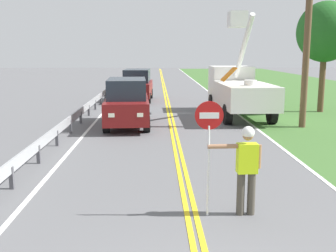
% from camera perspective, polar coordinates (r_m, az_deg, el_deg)
% --- Properties ---
extents(centerline_yellow_left, '(0.11, 110.00, 0.01)m').
position_cam_1_polar(centerline_yellow_left, '(24.05, -0.14, 2.54)').
color(centerline_yellow_left, yellow).
rests_on(centerline_yellow_left, ground).
extents(centerline_yellow_right, '(0.11, 110.00, 0.01)m').
position_cam_1_polar(centerline_yellow_right, '(24.06, 0.29, 2.54)').
color(centerline_yellow_right, yellow).
rests_on(centerline_yellow_right, ground).
extents(edge_line_right, '(0.12, 110.00, 0.01)m').
position_cam_1_polar(edge_line_right, '(24.43, 8.55, 2.54)').
color(edge_line_right, silver).
rests_on(edge_line_right, ground).
extents(edge_line_left, '(0.12, 110.00, 0.01)m').
position_cam_1_polar(edge_line_left, '(24.22, -8.48, 2.48)').
color(edge_line_left, silver).
rests_on(edge_line_left, ground).
extents(flagger_worker, '(1.09, 0.26, 1.83)m').
position_cam_1_polar(flagger_worker, '(8.34, 10.86, -5.31)').
color(flagger_worker, '#474238').
rests_on(flagger_worker, ground).
extents(stop_sign_paddle, '(0.56, 0.04, 2.33)m').
position_cam_1_polar(stop_sign_paddle, '(8.02, 5.71, -0.94)').
color(stop_sign_paddle, silver).
rests_on(stop_sign_paddle, ground).
extents(utility_bucket_truck, '(2.67, 6.86, 5.29)m').
position_cam_1_polar(utility_bucket_truck, '(21.38, 9.73, 5.19)').
color(utility_bucket_truck, white).
rests_on(utility_bucket_truck, ground).
extents(oncoming_suv_nearest, '(2.09, 4.68, 2.10)m').
position_cam_1_polar(oncoming_suv_nearest, '(18.11, -5.72, 3.28)').
color(oncoming_suv_nearest, maroon).
rests_on(oncoming_suv_nearest, ground).
extents(oncoming_suv_second, '(2.04, 4.66, 2.10)m').
position_cam_1_polar(oncoming_suv_second, '(27.58, -4.30, 5.72)').
color(oncoming_suv_second, maroon).
rests_on(oncoming_suv_second, ground).
extents(utility_pole_near, '(1.80, 0.28, 7.65)m').
position_cam_1_polar(utility_pole_near, '(18.63, 18.84, 12.06)').
color(utility_pole_near, brown).
rests_on(utility_pole_near, ground).
extents(guardrail_left_shoulder, '(0.10, 32.00, 0.71)m').
position_cam_1_polar(guardrail_left_shoulder, '(20.34, -11.52, 2.36)').
color(guardrail_left_shoulder, '#9EA0A3').
rests_on(guardrail_left_shoulder, ground).
extents(roadside_tree_verge, '(3.00, 3.00, 5.90)m').
position_cam_1_polar(roadside_tree_verge, '(23.84, 21.05, 12.07)').
color(roadside_tree_verge, brown).
rests_on(roadside_tree_verge, ground).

